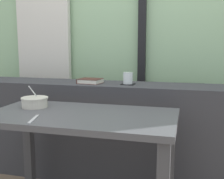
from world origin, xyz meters
TOP-DOWN VIEW (x-y plane):
  - outdoor_backdrop at (0.00, 1.15)m, footprint 4.80×0.08m
  - curtain_left_panel at (-0.80, 1.05)m, footprint 0.56×0.06m
  - window_divider_post at (0.20, 1.08)m, footprint 0.07×0.05m
  - dark_console_ledge at (0.00, 0.55)m, footprint 2.80×0.37m
  - breakfast_table at (0.02, -0.06)m, footprint 1.12×0.60m
  - coaster_square at (0.18, 0.53)m, footprint 0.10×0.10m
  - juice_glass at (0.18, 0.53)m, footprint 0.07×0.07m
  - closed_book at (-0.12, 0.52)m, footprint 0.19×0.17m
  - soup_bowl at (-0.33, 0.03)m, footprint 0.17×0.17m
  - fork_utensil at (-0.18, -0.26)m, footprint 0.06×0.17m

SIDE VIEW (x-z plane):
  - dark_console_ledge at x=0.00m, z-range 0.00..0.79m
  - breakfast_table at x=0.02m, z-range 0.23..0.91m
  - fork_utensil at x=-0.18m, z-range 0.69..0.69m
  - soup_bowl at x=-0.33m, z-range 0.65..0.79m
  - coaster_square at x=0.18m, z-range 0.79..0.79m
  - closed_book at x=-0.12m, z-range 0.79..0.82m
  - juice_glass at x=0.18m, z-range 0.79..0.88m
  - curtain_left_panel at x=-0.80m, z-range 0.00..2.50m
  - window_divider_post at x=0.20m, z-range 0.00..2.60m
  - outdoor_backdrop at x=0.00m, z-range 0.00..2.80m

